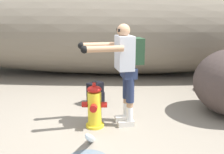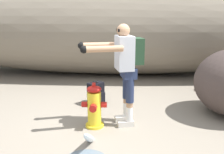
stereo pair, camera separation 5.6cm
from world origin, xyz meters
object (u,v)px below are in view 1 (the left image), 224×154
(utility_worker, at_px, (125,63))
(spare_backpack, at_px, (96,94))
(fire_hydrant, at_px, (95,107))
(boulder_small, at_px, (218,81))

(utility_worker, distance_m, spare_backpack, 1.34)
(fire_hydrant, bearing_deg, utility_worker, 14.69)
(spare_backpack, height_order, boulder_small, boulder_small)
(fire_hydrant, relative_size, utility_worker, 0.45)
(fire_hydrant, height_order, spare_backpack, fire_hydrant)
(utility_worker, xyz_separation_m, boulder_small, (2.22, 1.84, -0.79))
(spare_backpack, bearing_deg, utility_worker, -19.74)
(utility_worker, relative_size, boulder_small, 2.13)
(utility_worker, bearing_deg, spare_backpack, -72.86)
(utility_worker, height_order, spare_backpack, utility_worker)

